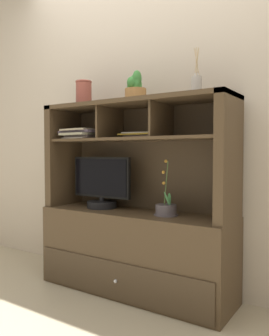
{
  "coord_description": "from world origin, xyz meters",
  "views": [
    {
      "loc": [
        1.33,
        -2.02,
        0.99
      ],
      "look_at": [
        0.0,
        0.0,
        0.88
      ],
      "focal_mm": 37.13,
      "sensor_mm": 36.0,
      "label": 1
    }
  ],
  "objects_px": {
    "tv_monitor": "(101,186)",
    "potted_succulent": "(135,89)",
    "ceramic_vase": "(84,93)",
    "magazine_stack_left": "(142,135)",
    "potted_orchid": "(166,209)",
    "diffuser_bottle": "(197,85)",
    "magazine_stack_centre": "(83,134)",
    "media_console": "(135,231)"
  },
  "relations": [
    {
      "from": "tv_monitor",
      "to": "potted_succulent",
      "type": "bearing_deg",
      "value": 3.4
    },
    {
      "from": "ceramic_vase",
      "to": "magazine_stack_left",
      "type": "bearing_deg",
      "value": 7.05
    },
    {
      "from": "potted_orchid",
      "to": "magazine_stack_left",
      "type": "height_order",
      "value": "magazine_stack_left"
    },
    {
      "from": "diffuser_bottle",
      "to": "potted_succulent",
      "type": "distance_m",
      "value": 0.46
    },
    {
      "from": "tv_monitor",
      "to": "ceramic_vase",
      "type": "height_order",
      "value": "ceramic_vase"
    },
    {
      "from": "potted_succulent",
      "to": "tv_monitor",
      "type": "bearing_deg",
      "value": -176.6
    },
    {
      "from": "potted_orchid",
      "to": "ceramic_vase",
      "type": "xyz_separation_m",
      "value": [
        -0.71,
        0.0,
        0.83
      ]
    },
    {
      "from": "potted_orchid",
      "to": "potted_succulent",
      "type": "xyz_separation_m",
      "value": [
        -0.26,
        0.02,
        0.81
      ]
    },
    {
      "from": "tv_monitor",
      "to": "potted_succulent",
      "type": "xyz_separation_m",
      "value": [
        0.29,
        0.02,
        0.69
      ]
    },
    {
      "from": "potted_succulent",
      "to": "ceramic_vase",
      "type": "xyz_separation_m",
      "value": [
        -0.45,
        -0.02,
        0.01
      ]
    },
    {
      "from": "ceramic_vase",
      "to": "diffuser_bottle",
      "type": "bearing_deg",
      "value": 1.28
    },
    {
      "from": "potted_orchid",
      "to": "magazine_stack_left",
      "type": "relative_size",
      "value": 1.37
    },
    {
      "from": "magazine_stack_left",
      "to": "diffuser_bottle",
      "type": "bearing_deg",
      "value": -5.33
    },
    {
      "from": "magazine_stack_centre",
      "to": "magazine_stack_left",
      "type": "bearing_deg",
      "value": 12.84
    },
    {
      "from": "diffuser_bottle",
      "to": "magazine_stack_centre",
      "type": "bearing_deg",
      "value": -175.86
    },
    {
      "from": "potted_orchid",
      "to": "diffuser_bottle",
      "type": "height_order",
      "value": "diffuser_bottle"
    },
    {
      "from": "magazine_stack_left",
      "to": "diffuser_bottle",
      "type": "xyz_separation_m",
      "value": [
        0.43,
        -0.04,
        0.3
      ]
    },
    {
      "from": "magazine_stack_left",
      "to": "diffuser_bottle",
      "type": "distance_m",
      "value": 0.52
    },
    {
      "from": "media_console",
      "to": "potted_succulent",
      "type": "height_order",
      "value": "potted_succulent"
    },
    {
      "from": "ceramic_vase",
      "to": "magazine_stack_centre",
      "type": "bearing_deg",
      "value": -54.01
    },
    {
      "from": "potted_orchid",
      "to": "magazine_stack_centre",
      "type": "relative_size",
      "value": 1.06
    },
    {
      "from": "tv_monitor",
      "to": "magazine_stack_centre",
      "type": "distance_m",
      "value": 0.42
    },
    {
      "from": "potted_orchid",
      "to": "media_console",
      "type": "bearing_deg",
      "value": 176.17
    },
    {
      "from": "media_console",
      "to": "potted_succulent",
      "type": "bearing_deg",
      "value": 108.24
    },
    {
      "from": "potted_orchid",
      "to": "diffuser_bottle",
      "type": "xyz_separation_m",
      "value": [
        0.2,
        0.02,
        0.79
      ]
    },
    {
      "from": "potted_succulent",
      "to": "diffuser_bottle",
      "type": "bearing_deg",
      "value": -0.45
    },
    {
      "from": "magazine_stack_centre",
      "to": "potted_succulent",
      "type": "height_order",
      "value": "potted_succulent"
    },
    {
      "from": "media_console",
      "to": "tv_monitor",
      "type": "relative_size",
      "value": 2.79
    },
    {
      "from": "diffuser_bottle",
      "to": "tv_monitor",
      "type": "bearing_deg",
      "value": -178.95
    },
    {
      "from": "magazine_stack_centre",
      "to": "ceramic_vase",
      "type": "bearing_deg",
      "value": 125.99
    },
    {
      "from": "potted_orchid",
      "to": "potted_succulent",
      "type": "height_order",
      "value": "potted_succulent"
    },
    {
      "from": "potted_orchid",
      "to": "magazine_stack_centre",
      "type": "bearing_deg",
      "value": -176.38
    },
    {
      "from": "magazine_stack_left",
      "to": "diffuser_bottle",
      "type": "relative_size",
      "value": 0.91
    },
    {
      "from": "potted_orchid",
      "to": "ceramic_vase",
      "type": "height_order",
      "value": "ceramic_vase"
    },
    {
      "from": "media_console",
      "to": "magazine_stack_centre",
      "type": "bearing_deg",
      "value": -171.92
    },
    {
      "from": "tv_monitor",
      "to": "potted_orchid",
      "type": "distance_m",
      "value": 0.56
    },
    {
      "from": "tv_monitor",
      "to": "ceramic_vase",
      "type": "bearing_deg",
      "value": -177.67
    },
    {
      "from": "tv_monitor",
      "to": "potted_succulent",
      "type": "height_order",
      "value": "potted_succulent"
    },
    {
      "from": "diffuser_bottle",
      "to": "potted_succulent",
      "type": "height_order",
      "value": "diffuser_bottle"
    },
    {
      "from": "media_console",
      "to": "diffuser_bottle",
      "type": "height_order",
      "value": "diffuser_bottle"
    },
    {
      "from": "diffuser_bottle",
      "to": "ceramic_vase",
      "type": "bearing_deg",
      "value": -178.72
    },
    {
      "from": "potted_orchid",
      "to": "potted_succulent",
      "type": "distance_m",
      "value": 0.85
    }
  ]
}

